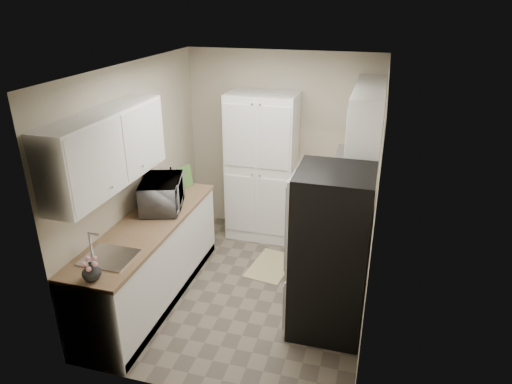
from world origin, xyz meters
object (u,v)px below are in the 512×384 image
refrigerator (330,254)px  wine_bottle (171,179)px  electric_range (340,247)px  microwave (162,194)px  toaster_oven (354,178)px  pantry_cabinet (262,168)px

refrigerator → wine_bottle: (-2.08, 0.91, 0.20)m
electric_range → microwave: microwave is taller
wine_bottle → toaster_oven: 2.27m
refrigerator → wine_bottle: 2.28m
pantry_cabinet → toaster_oven: size_ratio=5.41×
pantry_cabinet → wine_bottle: 1.24m
refrigerator → toaster_oven: (0.08, 1.61, 0.18)m
pantry_cabinet → electric_range: size_ratio=1.77×
microwave → wine_bottle: 0.56m
electric_range → wine_bottle: (-2.11, 0.11, 0.57)m
refrigerator → wine_bottle: bearing=156.3°
refrigerator → pantry_cabinet: bearing=123.5°
pantry_cabinet → toaster_oven: 1.22m
pantry_cabinet → refrigerator: pantry_cabinet is taller
wine_bottle → pantry_cabinet: bearing=40.9°
wine_bottle → microwave: bearing=-74.9°
refrigerator → electric_range: bearing=87.5°
wine_bottle → toaster_oven: size_ratio=0.70×
pantry_cabinet → microwave: size_ratio=3.22×
pantry_cabinet → wine_bottle: bearing=-139.1°
pantry_cabinet → toaster_oven: bearing=-5.2°
pantry_cabinet → refrigerator: (1.14, -1.73, -0.15)m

